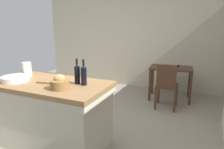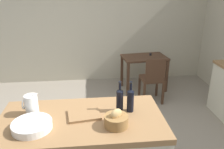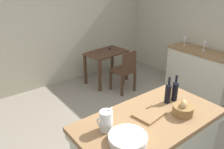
{
  "view_description": "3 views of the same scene",
  "coord_description": "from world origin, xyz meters",
  "views": [
    {
      "loc": [
        1.61,
        -2.63,
        1.63
      ],
      "look_at": [
        0.26,
        0.4,
        0.82
      ],
      "focal_mm": 32.82,
      "sensor_mm": 36.0,
      "label": 1
    },
    {
      "loc": [
        -0.13,
        -2.55,
        2.11
      ],
      "look_at": [
        0.19,
        0.53,
        0.89
      ],
      "focal_mm": 36.71,
      "sensor_mm": 36.0,
      "label": 2
    },
    {
      "loc": [
        -1.77,
        -1.93,
        2.28
      ],
      "look_at": [
        0.12,
        0.53,
        0.9
      ],
      "focal_mm": 36.08,
      "sensor_mm": 36.0,
      "label": 3
    }
  ],
  "objects": [
    {
      "name": "wine_bottle_dark",
      "position": [
        0.27,
        -0.5,
        1.02
      ],
      "size": [
        0.07,
        0.07,
        0.33
      ],
      "color": "black",
      "rests_on": "island_table"
    },
    {
      "name": "cutting_board",
      "position": [
        -0.2,
        -0.55,
        0.9
      ],
      "size": [
        0.34,
        0.29,
        0.02
      ],
      "primitive_type": "cube",
      "rotation": [
        0.0,
        0.0,
        0.14
      ],
      "color": "olive",
      "rests_on": "island_table"
    },
    {
      "name": "wine_glass_left",
      "position": [
        2.31,
        0.37,
        1.02
      ],
      "size": [
        0.07,
        0.07,
        0.18
      ],
      "color": "white",
      "rests_on": "side_cabinet"
    },
    {
      "name": "island_table",
      "position": [
        -0.23,
        -0.59,
        0.48
      ],
      "size": [
        1.63,
        0.85,
        0.89
      ],
      "color": "olive",
      "rests_on": "ground"
    },
    {
      "name": "wall_back",
      "position": [
        0.0,
        2.6,
        1.3
      ],
      "size": [
        5.32,
        0.12,
        2.6
      ],
      "primitive_type": "cube",
      "color": "#B2AA93",
      "rests_on": "ground"
    },
    {
      "name": "wooden_chair",
      "position": [
        1.03,
        1.29,
        0.49
      ],
      "size": [
        0.41,
        0.41,
        0.9
      ],
      "color": "#472D1E",
      "rests_on": "ground"
    },
    {
      "name": "ground_plane",
      "position": [
        0.0,
        0.0,
        0.0
      ],
      "size": [
        6.76,
        6.76,
        0.0
      ],
      "primitive_type": "plane",
      "color": "gray"
    },
    {
      "name": "pitcher",
      "position": [
        -0.72,
        -0.47,
        1.0
      ],
      "size": [
        0.17,
        0.13,
        0.25
      ],
      "color": "silver",
      "rests_on": "island_table"
    },
    {
      "name": "bread_basket",
      "position": [
        0.1,
        -0.76,
        0.95
      ],
      "size": [
        0.22,
        0.22,
        0.18
      ],
      "color": "olive",
      "rests_on": "island_table"
    },
    {
      "name": "wash_bowl",
      "position": [
        -0.66,
        -0.73,
        0.92
      ],
      "size": [
        0.36,
        0.36,
        0.07
      ],
      "primitive_type": "cylinder",
      "color": "silver",
      "rests_on": "island_table"
    },
    {
      "name": "wine_bottle_amber",
      "position": [
        0.17,
        -0.49,
        1.02
      ],
      "size": [
        0.07,
        0.07,
        0.33
      ],
      "color": "black",
      "rests_on": "island_table"
    },
    {
      "name": "side_cabinet",
      "position": [
        2.26,
        0.36,
        0.45
      ],
      "size": [
        0.52,
        1.36,
        0.9
      ],
      "color": "olive",
      "rests_on": "ground"
    },
    {
      "name": "wine_glass_middle",
      "position": [
        2.31,
        0.83,
        1.03
      ],
      "size": [
        0.07,
        0.07,
        0.19
      ],
      "color": "white",
      "rests_on": "side_cabinet"
    },
    {
      "name": "writing_desk",
      "position": [
        1.01,
        1.9,
        0.61
      ],
      "size": [
        0.96,
        0.66,
        0.78
      ],
      "color": "#472D1E",
      "rests_on": "ground"
    }
  ]
}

